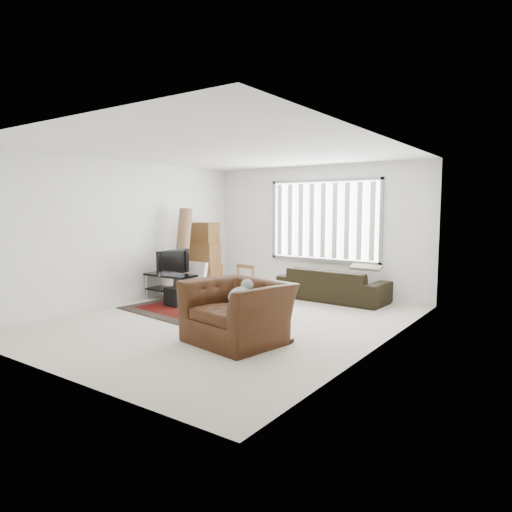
{
  "coord_description": "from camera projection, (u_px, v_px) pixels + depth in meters",
  "views": [
    {
      "loc": [
        4.53,
        -5.67,
        1.81
      ],
      "look_at": [
        0.38,
        0.23,
        1.05
      ],
      "focal_mm": 32.0,
      "sensor_mm": 36.0,
      "label": 1
    }
  ],
  "objects": [
    {
      "name": "room",
      "position": [
        249.0,
        211.0,
        7.6
      ],
      "size": [
        6.0,
        6.02,
        2.71
      ],
      "color": "beige",
      "rests_on": "ground"
    },
    {
      "name": "persian_rug",
      "position": [
        185.0,
        310.0,
        8.07
      ],
      "size": [
        2.32,
        1.7,
        0.02
      ],
      "color": "black",
      "rests_on": "ground"
    },
    {
      "name": "tv_stand",
      "position": [
        170.0,
        281.0,
        8.97
      ],
      "size": [
        1.04,
        0.47,
        0.52
      ],
      "color": "black",
      "rests_on": "ground"
    },
    {
      "name": "tv",
      "position": [
        170.0,
        262.0,
        8.93
      ],
      "size": [
        0.11,
        0.84,
        0.48
      ],
      "primitive_type": "imported",
      "rotation": [
        0.0,
        0.0,
        1.57
      ],
      "color": "black",
      "rests_on": "tv_stand"
    },
    {
      "name": "subwoofer",
      "position": [
        177.0,
        296.0,
        8.42
      ],
      "size": [
        0.36,
        0.36,
        0.34
      ],
      "primitive_type": "cube",
      "rotation": [
        0.0,
        0.0,
        -0.06
      ],
      "color": "black",
      "rests_on": "persian_rug"
    },
    {
      "name": "moving_boxes",
      "position": [
        205.0,
        259.0,
        10.06
      ],
      "size": [
        0.7,
        0.65,
        1.49
      ],
      "color": "#56381B",
      "rests_on": "ground"
    },
    {
      "name": "white_flatpack",
      "position": [
        195.0,
        279.0,
        9.42
      ],
      "size": [
        0.58,
        0.26,
        0.71
      ],
      "primitive_type": "cube",
      "rotation": [
        -0.19,
        0.0,
        -0.09
      ],
      "color": "silver",
      "rests_on": "ground"
    },
    {
      "name": "rolled_rug",
      "position": [
        182.0,
        252.0,
        9.36
      ],
      "size": [
        0.39,
        0.65,
        1.81
      ],
      "primitive_type": "cylinder",
      "rotation": [
        -0.19,
        0.0,
        0.21
      ],
      "color": "brown",
      "rests_on": "ground"
    },
    {
      "name": "sofa",
      "position": [
        333.0,
        279.0,
        8.96
      ],
      "size": [
        2.19,
        1.03,
        0.82
      ],
      "primitive_type": "imported",
      "rotation": [
        0.0,
        0.0,
        3.09
      ],
      "color": "black",
      "rests_on": "ground"
    },
    {
      "name": "side_chair",
      "position": [
        239.0,
        286.0,
        7.98
      ],
      "size": [
        0.49,
        0.49,
        0.81
      ],
      "rotation": [
        0.0,
        0.0,
        -0.15
      ],
      "color": "#998664",
      "rests_on": "ground"
    },
    {
      "name": "armchair",
      "position": [
        238.0,
        307.0,
        6.15
      ],
      "size": [
        1.45,
        1.32,
        0.94
      ],
      "rotation": [
        0.0,
        0.0,
        -0.18
      ],
      "color": "#351A0B",
      "rests_on": "ground"
    }
  ]
}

